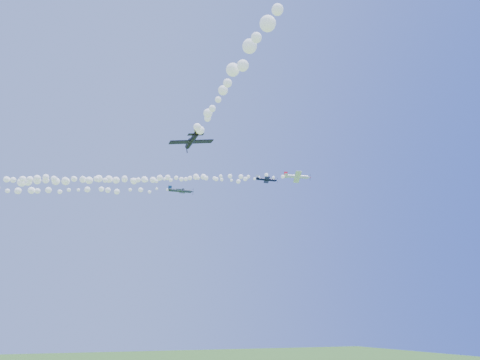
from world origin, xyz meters
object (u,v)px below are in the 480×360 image
object	(u,v)px
plane_navy	(267,180)
plane_black	(191,141)
plane_white	(297,177)
plane_grey	(181,191)

from	to	relation	value
plane_navy	plane_black	bearing A→B (deg)	-107.57
plane_white	plane_navy	world-z (taller)	plane_white
plane_white	plane_grey	xyz separation A→B (m)	(-33.47, -1.10, -8.44)
plane_navy	plane_white	bearing A→B (deg)	30.06
plane_navy	plane_grey	xyz separation A→B (m)	(-23.02, 0.85, -5.55)
plane_white	plane_black	distance (m)	60.36
plane_navy	plane_grey	world-z (taller)	plane_navy
plane_navy	plane_black	xyz separation A→B (m)	(-30.34, -40.20, -11.31)
plane_white	plane_black	size ratio (longest dim) A/B	1.27
plane_grey	plane_white	bearing A→B (deg)	20.52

